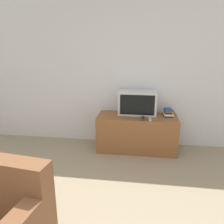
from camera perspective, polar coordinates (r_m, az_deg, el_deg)
name	(u,v)px	position (r m, az deg, el deg)	size (l,w,h in m)	color
wall_back	(104,72)	(3.91, -2.14, 10.49)	(9.00, 0.06, 2.60)	silver
tv_stand	(137,133)	(3.78, 6.46, -5.42)	(1.33, 0.53, 0.61)	brown
television	(137,103)	(3.73, 6.65, 2.44)	(0.64, 0.33, 0.41)	silver
book_stack	(168,113)	(3.76, 14.47, -0.16)	(0.18, 0.23, 0.12)	black
remote_on_stand	(143,118)	(3.53, 8.11, -1.66)	(0.05, 0.19, 0.02)	#2D2D2D
remote_secondary	(150,119)	(3.51, 9.86, -1.82)	(0.06, 0.15, 0.02)	#B7B7B7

